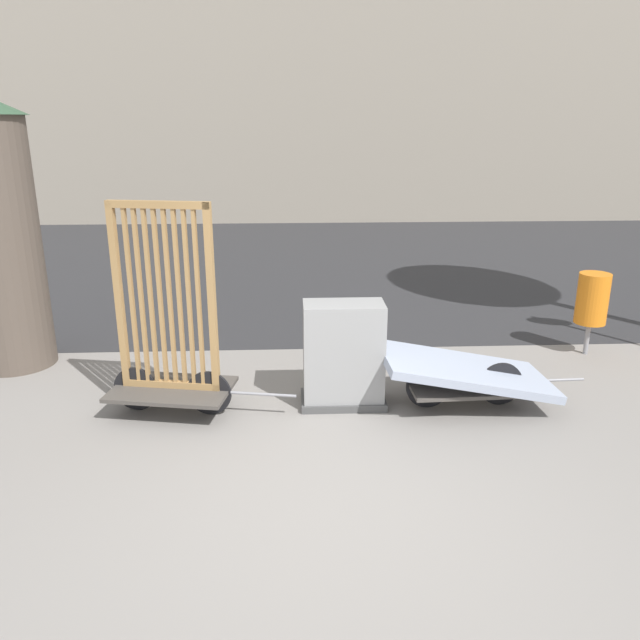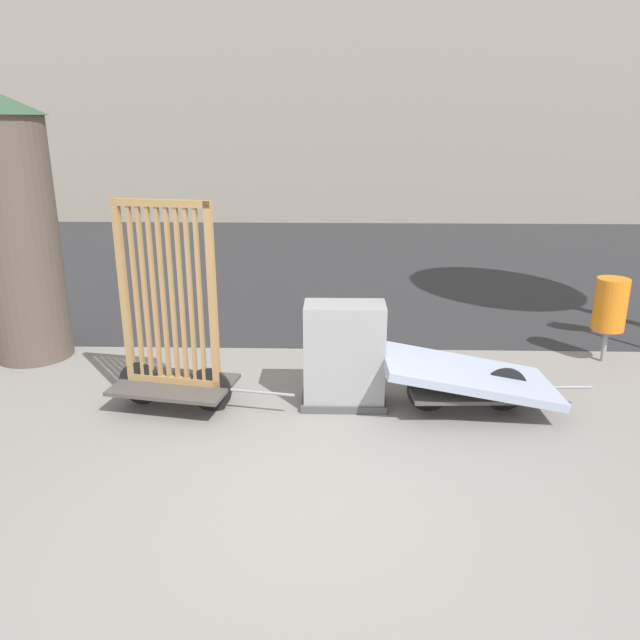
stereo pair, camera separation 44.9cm
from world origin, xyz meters
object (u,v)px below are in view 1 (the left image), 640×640
object	(u,v)px
bike_cart_with_mattress	(466,374)
utility_cabinet	(343,358)
trash_bin	(592,299)
bike_cart_with_bedframe	(169,345)

from	to	relation	value
bike_cart_with_mattress	utility_cabinet	bearing A→B (deg)	172.72
bike_cart_with_mattress	trash_bin	xyz separation A→B (m)	(2.01, 1.46, 0.38)
utility_cabinet	trash_bin	bearing A→B (deg)	22.27
bike_cart_with_bedframe	bike_cart_with_mattress	world-z (taller)	bike_cart_with_bedframe
bike_cart_with_bedframe	trash_bin	xyz separation A→B (m)	(5.08, 1.46, -0.00)
bike_cart_with_mattress	utility_cabinet	world-z (taller)	utility_cabinet
utility_cabinet	trash_bin	world-z (taller)	utility_cabinet
bike_cart_with_mattress	utility_cabinet	distance (m)	1.30
utility_cabinet	trash_bin	size ratio (longest dim) A/B	1.04
bike_cart_with_bedframe	bike_cart_with_mattress	distance (m)	3.10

